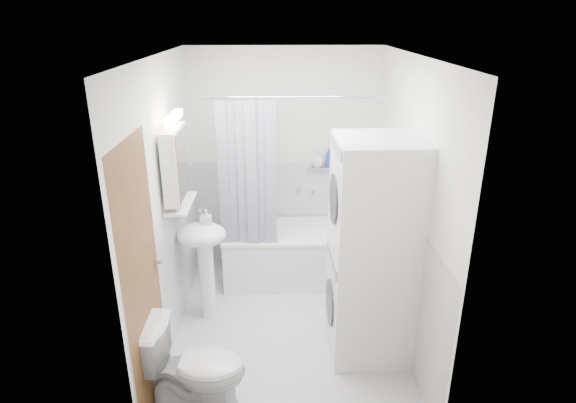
{
  "coord_description": "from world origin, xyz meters",
  "views": [
    {
      "loc": [
        -0.08,
        -3.68,
        2.69
      ],
      "look_at": [
        0.01,
        0.15,
        1.19
      ],
      "focal_mm": 30.0,
      "sensor_mm": 36.0,
      "label": 1
    }
  ],
  "objects_px": {
    "toilet": "(194,368)",
    "bathtub": "(295,252)",
    "sink": "(203,249)",
    "washer_dryer": "(373,251)"
  },
  "relations": [
    {
      "from": "toilet",
      "to": "bathtub",
      "type": "bearing_deg",
      "value": -17.55
    },
    {
      "from": "bathtub",
      "to": "sink",
      "type": "relative_size",
      "value": 1.43
    },
    {
      "from": "bathtub",
      "to": "toilet",
      "type": "relative_size",
      "value": 2.04
    },
    {
      "from": "sink",
      "to": "washer_dryer",
      "type": "height_order",
      "value": "washer_dryer"
    },
    {
      "from": "sink",
      "to": "washer_dryer",
      "type": "distance_m",
      "value": 1.53
    },
    {
      "from": "bathtub",
      "to": "washer_dryer",
      "type": "xyz_separation_m",
      "value": [
        0.57,
        -1.19,
        0.61
      ]
    },
    {
      "from": "washer_dryer",
      "to": "toilet",
      "type": "xyz_separation_m",
      "value": [
        -1.35,
        -0.67,
        -0.56
      ]
    },
    {
      "from": "sink",
      "to": "toilet",
      "type": "bearing_deg",
      "value": -86.16
    },
    {
      "from": "bathtub",
      "to": "toilet",
      "type": "distance_m",
      "value": 2.01
    },
    {
      "from": "bathtub",
      "to": "washer_dryer",
      "type": "bearing_deg",
      "value": -64.23
    }
  ]
}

